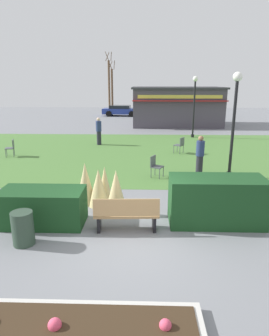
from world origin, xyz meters
TOP-DOWN VIEW (x-y plane):
  - ground_plane at (0.00, 0.00)m, footprint 80.00×80.00m
  - lawn_patch at (0.00, 9.54)m, footprint 36.00×12.00m
  - park_bench at (-0.21, 0.34)m, footprint 1.72×0.60m
  - hedge_left at (-2.54, 0.69)m, footprint 2.28×1.10m
  - hedge_right at (2.23, 0.88)m, footprint 2.57×1.10m
  - ornamental_grass_behind_left at (-1.19, 2.03)m, footprint 0.67×0.67m
  - ornamental_grass_behind_right at (-0.58, 1.43)m, footprint 0.70×0.70m
  - ornamental_grass_behind_center at (-1.63, 2.21)m, footprint 0.65×0.65m
  - ornamental_grass_behind_far at (-1.04, 2.38)m, footprint 0.52×0.52m
  - lamppost_mid at (3.78, 5.24)m, footprint 0.36×0.36m
  - lamppost_far at (3.67, 14.54)m, footprint 0.36×0.36m
  - trash_bin at (-2.67, -0.42)m, footprint 0.52×0.52m
  - food_kiosk at (3.13, 21.03)m, footprint 7.96×5.51m
  - cafe_chair_west at (-6.73, 8.46)m, footprint 0.55×0.55m
  - cafe_chair_east at (0.70, 5.09)m, footprint 0.59×0.59m
  - cafe_chair_center at (2.21, 9.44)m, footprint 0.61×0.61m
  - person_strolling at (-2.58, 11.71)m, footprint 0.34×0.34m
  - person_standing at (2.55, 5.38)m, footprint 0.34×0.34m
  - parked_car_west_slot at (-2.44, 28.31)m, footprint 4.32×2.29m
  - tree_left_bg at (-4.15, 35.47)m, footprint 0.91×0.96m
  - tree_right_bg at (-4.46, 34.72)m, footprint 0.91×0.96m

SIDE VIEW (x-z plane):
  - ground_plane at x=0.00m, z-range 0.00..0.00m
  - lawn_patch at x=0.00m, z-range 0.00..0.01m
  - trash_bin at x=-2.67m, z-range 0.00..0.84m
  - park_bench at x=-0.21m, z-range 0.01..0.96m
  - hedge_left at x=-2.54m, z-range 0.00..0.99m
  - cafe_chair_west at x=-6.73m, z-range 0.08..0.97m
  - cafe_chair_east at x=0.70m, z-range 0.08..0.97m
  - cafe_chair_center at x=2.21m, z-range 0.08..0.97m
  - ornamental_grass_behind_far at x=-1.04m, z-range 0.00..1.19m
  - ornamental_grass_behind_left at x=-1.19m, z-range 0.00..1.20m
  - parked_car_west_slot at x=-2.44m, z-range 0.04..1.24m
  - hedge_right at x=2.23m, z-range 0.00..1.32m
  - ornamental_grass_behind_center at x=-1.63m, z-range 0.00..1.35m
  - ornamental_grass_behind_right at x=-0.58m, z-range 0.00..1.35m
  - person_strolling at x=-2.58m, z-range 0.02..1.71m
  - person_standing at x=2.55m, z-range 0.02..1.71m
  - food_kiosk at x=3.13m, z-range 0.01..3.36m
  - lamppost_mid at x=3.78m, z-range 0.54..4.72m
  - lamppost_far at x=3.67m, z-range 0.54..4.72m
  - tree_left_bg at x=-4.15m, z-range -0.37..6.13m
  - tree_right_bg at x=-4.46m, z-range -0.37..7.16m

